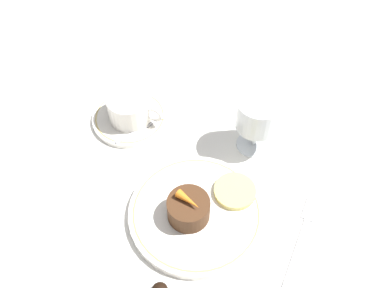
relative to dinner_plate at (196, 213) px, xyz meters
name	(u,v)px	position (x,y,z in m)	size (l,w,h in m)	color
ground_plane	(199,197)	(-0.01, 0.03, -0.01)	(3.00, 3.00, 0.00)	white
dinner_plate	(196,213)	(0.00, 0.00, 0.00)	(0.23, 0.23, 0.01)	white
saucer	(130,118)	(-0.20, 0.14, 0.00)	(0.15, 0.15, 0.01)	white
coffee_cup	(130,107)	(-0.20, 0.14, 0.03)	(0.11, 0.09, 0.05)	white
spoon	(150,124)	(-0.16, 0.14, 0.00)	(0.07, 0.11, 0.00)	silver
wine_glass	(258,116)	(0.04, 0.18, 0.07)	(0.08, 0.08, 0.12)	silver
fork	(304,230)	(0.17, 0.04, -0.01)	(0.02, 0.19, 0.01)	silver
dessert_cake	(190,210)	(-0.01, -0.01, 0.03)	(0.07, 0.07, 0.04)	#4C2D19
carrot_garnish	(190,201)	(-0.01, -0.01, 0.05)	(0.05, 0.03, 0.01)	orange
pineapple_slice	(235,191)	(0.05, 0.06, 0.01)	(0.07, 0.07, 0.01)	#EFE075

